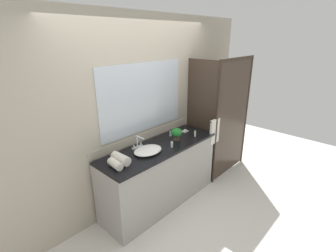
% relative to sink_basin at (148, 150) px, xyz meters
% --- Properties ---
extents(ground_plane, '(8.00, 8.00, 0.00)m').
position_rel_sink_basin_xyz_m(ground_plane, '(0.25, 0.02, -0.93)').
color(ground_plane, silver).
extents(wall_back_with_mirror, '(4.40, 0.06, 2.60)m').
position_rel_sink_basin_xyz_m(wall_back_with_mirror, '(0.25, 0.36, 0.37)').
color(wall_back_with_mirror, '#B2A893').
rests_on(wall_back_with_mirror, ground_plane).
extents(vanity_cabinet, '(1.80, 0.58, 0.90)m').
position_rel_sink_basin_xyz_m(vanity_cabinet, '(0.25, 0.03, -0.48)').
color(vanity_cabinet, '#9E9993').
rests_on(vanity_cabinet, ground_plane).
extents(shower_enclosure, '(1.20, 0.59, 2.00)m').
position_rel_sink_basin_xyz_m(shower_enclosure, '(1.52, -0.17, 0.09)').
color(shower_enclosure, '#2D2319').
rests_on(shower_enclosure, ground_plane).
extents(sink_basin, '(0.39, 0.30, 0.06)m').
position_rel_sink_basin_xyz_m(sink_basin, '(0.00, 0.00, 0.00)').
color(sink_basin, white).
rests_on(sink_basin, vanity_cabinet).
extents(faucet, '(0.17, 0.16, 0.18)m').
position_rel_sink_basin_xyz_m(faucet, '(-0.00, 0.19, 0.03)').
color(faucet, silver).
rests_on(faucet, vanity_cabinet).
extents(potted_plant, '(0.16, 0.16, 0.18)m').
position_rel_sink_basin_xyz_m(potted_plant, '(0.55, -0.00, 0.07)').
color(potted_plant, '#473828').
rests_on(potted_plant, vanity_cabinet).
extents(soap_dish, '(0.10, 0.07, 0.04)m').
position_rel_sink_basin_xyz_m(soap_dish, '(0.89, 0.11, -0.02)').
color(soap_dish, silver).
rests_on(soap_dish, vanity_cabinet).
extents(amenity_bottle_shampoo, '(0.03, 0.03, 0.10)m').
position_rel_sink_basin_xyz_m(amenity_bottle_shampoo, '(0.61, 0.16, 0.02)').
color(amenity_bottle_shampoo, white).
rests_on(amenity_bottle_shampoo, vanity_cabinet).
extents(amenity_bottle_lotion, '(0.03, 0.03, 0.10)m').
position_rel_sink_basin_xyz_m(amenity_bottle_lotion, '(0.83, -0.12, 0.02)').
color(amenity_bottle_lotion, silver).
rests_on(amenity_bottle_lotion, vanity_cabinet).
extents(amenity_bottle_body_wash, '(0.03, 0.03, 0.09)m').
position_rel_sink_basin_xyz_m(amenity_bottle_body_wash, '(0.32, -0.12, 0.01)').
color(amenity_bottle_body_wash, silver).
rests_on(amenity_bottle_body_wash, vanity_cabinet).
extents(rolled_towel_near_edge, '(0.11, 0.21, 0.09)m').
position_rel_sink_basin_xyz_m(rolled_towel_near_edge, '(-0.51, -0.02, 0.02)').
color(rolled_towel_near_edge, silver).
rests_on(rolled_towel_near_edge, vanity_cabinet).
extents(rolled_towel_middle, '(0.12, 0.25, 0.11)m').
position_rel_sink_basin_xyz_m(rolled_towel_middle, '(-0.40, 0.03, 0.03)').
color(rolled_towel_middle, silver).
rests_on(rolled_towel_middle, vanity_cabinet).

